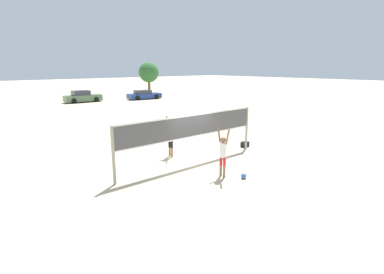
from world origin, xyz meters
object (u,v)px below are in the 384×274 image
(parked_car_mid, at_px, (82,97))
(tree_left_cluster, at_px, (149,73))
(gear_bag, at_px, (245,144))
(parked_car_near, at_px, (144,95))
(player_blocker, at_px, (171,136))
(volleyball_net, at_px, (192,130))
(player_spiker, at_px, (223,151))
(volleyball, at_px, (244,176))

(parked_car_mid, distance_m, tree_left_cluster, 12.40)
(gear_bag, height_order, parked_car_near, parked_car_near)
(parked_car_near, relative_size, parked_car_mid, 1.04)
(player_blocker, xyz_separation_m, gear_bag, (4.34, -1.28, -0.93))
(parked_car_mid, bearing_deg, gear_bag, -89.39)
(player_blocker, bearing_deg, parked_car_mid, 167.83)
(volleyball_net, distance_m, tree_left_cluster, 35.19)
(player_spiker, bearing_deg, player_blocker, -1.59)
(player_spiker, distance_m, gear_bag, 5.16)
(volleyball, bearing_deg, volleyball_net, 95.99)
(player_spiker, bearing_deg, parked_car_near, -26.00)
(volleyball_net, distance_m, parked_car_mid, 28.51)
(player_spiker, xyz_separation_m, gear_bag, (4.44, 2.45, -0.96))
(gear_bag, bearing_deg, parked_car_near, 70.15)
(player_blocker, relative_size, parked_car_near, 0.43)
(player_spiker, bearing_deg, parked_car_mid, -10.89)
(parked_car_near, xyz_separation_m, parked_car_mid, (-7.90, 2.04, 0.09))
(player_blocker, xyz_separation_m, tree_left_cluster, (17.47, 28.99, 2.43))
(player_blocker, bearing_deg, gear_bag, 73.61)
(volleyball_net, distance_m, player_spiker, 2.24)
(player_spiker, height_order, volleyball, player_spiker)
(player_spiker, height_order, player_blocker, player_spiker)
(parked_car_near, distance_m, tree_left_cluster, 6.73)
(player_spiker, bearing_deg, tree_left_cluster, -28.24)
(volleyball_net, xyz_separation_m, parked_car_near, (13.49, 25.89, -1.06))
(gear_bag, relative_size, tree_left_cluster, 0.09)
(gear_bag, xyz_separation_m, tree_left_cluster, (13.13, 30.27, 3.36))
(gear_bag, relative_size, parked_car_mid, 0.10)
(gear_bag, bearing_deg, volleyball, -141.16)
(player_spiker, bearing_deg, gear_bag, -61.15)
(player_blocker, xyz_separation_m, volleyball, (0.40, -4.45, -0.97))
(player_blocker, distance_m, parked_car_near, 27.88)
(player_spiker, relative_size, volleyball, 9.24)
(volleyball_net, bearing_deg, tree_left_cluster, 60.36)
(gear_bag, height_order, tree_left_cluster, tree_left_cluster)
(tree_left_cluster, bearing_deg, player_spiker, -118.24)
(volleyball, distance_m, parked_car_mid, 31.29)
(player_blocker, relative_size, volleyball, 9.03)
(player_spiker, bearing_deg, volleyball, -145.48)
(player_spiker, distance_m, volleyball, 1.33)
(player_spiker, relative_size, parked_car_near, 0.44)
(player_blocker, bearing_deg, player_spiker, -1.59)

